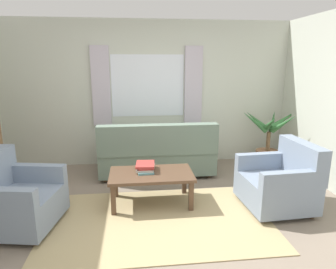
{
  "coord_description": "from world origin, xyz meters",
  "views": [
    {
      "loc": [
        -0.26,
        -3.25,
        1.87
      ],
      "look_at": [
        0.19,
        0.7,
        0.9
      ],
      "focal_mm": 31.87,
      "sensor_mm": 36.0,
      "label": 1
    }
  ],
  "objects_px": {
    "coffee_table": "(151,177)",
    "potted_plant": "(269,143)",
    "armchair_left": "(14,199)",
    "book_stack_on_table": "(145,167)",
    "couch": "(157,154)",
    "armchair_right": "(280,182)"
  },
  "relations": [
    {
      "from": "coffee_table",
      "to": "book_stack_on_table",
      "type": "bearing_deg",
      "value": 128.34
    },
    {
      "from": "armchair_left",
      "to": "armchair_right",
      "type": "xyz_separation_m",
      "value": [
        3.25,
        0.11,
        0.0
      ]
    },
    {
      "from": "armchair_right",
      "to": "coffee_table",
      "type": "distance_m",
      "value": 1.68
    },
    {
      "from": "coffee_table",
      "to": "armchair_left",
      "type": "bearing_deg",
      "value": -165.4
    },
    {
      "from": "book_stack_on_table",
      "to": "armchair_right",
      "type": "bearing_deg",
      "value": -12.81
    },
    {
      "from": "armchair_left",
      "to": "book_stack_on_table",
      "type": "xyz_separation_m",
      "value": [
        1.52,
        0.51,
        0.14
      ]
    },
    {
      "from": "couch",
      "to": "armchair_right",
      "type": "bearing_deg",
      "value": 137.57
    },
    {
      "from": "armchair_left",
      "to": "coffee_table",
      "type": "height_order",
      "value": "armchair_left"
    },
    {
      "from": "coffee_table",
      "to": "potted_plant",
      "type": "distance_m",
      "value": 2.57
    },
    {
      "from": "armchair_left",
      "to": "book_stack_on_table",
      "type": "bearing_deg",
      "value": -61.08
    },
    {
      "from": "couch",
      "to": "armchair_right",
      "type": "xyz_separation_m",
      "value": [
        1.49,
        -1.37,
        -0.01
      ]
    },
    {
      "from": "couch",
      "to": "book_stack_on_table",
      "type": "height_order",
      "value": "couch"
    },
    {
      "from": "armchair_left",
      "to": "potted_plant",
      "type": "relative_size",
      "value": 0.81
    },
    {
      "from": "coffee_table",
      "to": "book_stack_on_table",
      "type": "xyz_separation_m",
      "value": [
        -0.07,
        0.09,
        0.11
      ]
    },
    {
      "from": "armchair_left",
      "to": "coffee_table",
      "type": "distance_m",
      "value": 1.64
    },
    {
      "from": "armchair_right",
      "to": "book_stack_on_table",
      "type": "bearing_deg",
      "value": -105.93
    },
    {
      "from": "couch",
      "to": "armchair_right",
      "type": "height_order",
      "value": "couch"
    },
    {
      "from": "coffee_table",
      "to": "potted_plant",
      "type": "relative_size",
      "value": 0.92
    },
    {
      "from": "book_stack_on_table",
      "to": "couch",
      "type": "bearing_deg",
      "value": 76.35
    },
    {
      "from": "armchair_right",
      "to": "coffee_table",
      "type": "xyz_separation_m",
      "value": [
        -1.66,
        0.3,
        0.03
      ]
    },
    {
      "from": "couch",
      "to": "coffee_table",
      "type": "xyz_separation_m",
      "value": [
        -0.16,
        -1.07,
        0.01
      ]
    },
    {
      "from": "book_stack_on_table",
      "to": "potted_plant",
      "type": "distance_m",
      "value": 2.59
    }
  ]
}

